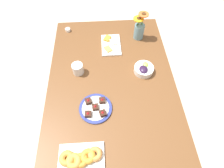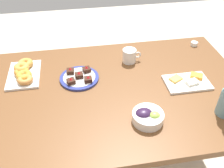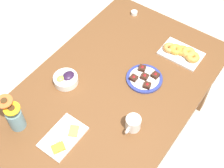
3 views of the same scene
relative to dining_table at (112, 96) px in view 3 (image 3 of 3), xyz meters
The scene contains 9 objects.
ground_plane 0.65m from the dining_table, ahead, with size 6.00×6.00×0.00m, color beige.
dining_table is the anchor object (origin of this frame).
coffee_mug 0.33m from the dining_table, 58.57° to the left, with size 0.12×0.09×0.09m.
grape_bowl 0.32m from the dining_table, 63.45° to the right, with size 0.16×0.16×0.07m.
cheese_platter 0.46m from the dining_table, ahead, with size 0.26×0.17×0.03m.
croissant_platter 0.57m from the dining_table, 156.44° to the left, with size 0.19×0.29×0.05m.
jam_cup_honey 0.73m from the dining_table, 157.79° to the right, with size 0.05×0.05×0.03m.
dessert_plate 0.24m from the dining_table, 144.10° to the left, with size 0.24×0.24×0.05m.
flower_vase 0.63m from the dining_table, 27.63° to the right, with size 0.10×0.13×0.25m.
Camera 3 is at (0.95, 0.69, 2.33)m, focal length 50.00 mm.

